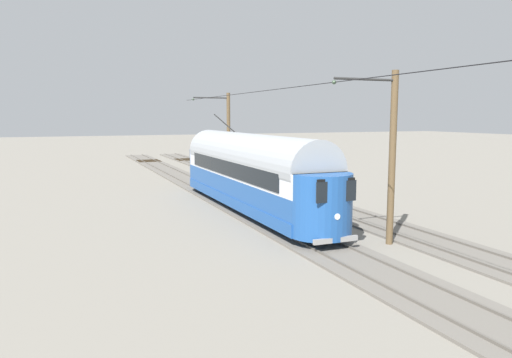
{
  "coord_description": "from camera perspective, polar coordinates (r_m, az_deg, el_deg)",
  "views": [
    {
      "loc": [
        11.92,
        25.07,
        5.23
      ],
      "look_at": [
        2.49,
        2.31,
        2.0
      ],
      "focal_mm": 33.64,
      "sensor_mm": 36.0,
      "label": 1
    }
  ],
  "objects": [
    {
      "name": "ground_plane",
      "position": [
        28.25,
        2.87,
        -3.2
      ],
      "size": [
        220.0,
        220.0,
        0.0
      ],
      "primitive_type": "plane",
      "color": "gray"
    },
    {
      "name": "track_streetcar_siding",
      "position": [
        29.53,
        6.58,
        -2.67
      ],
      "size": [
        2.8,
        80.0,
        0.18
      ],
      "color": "#666059",
      "rests_on": "ground"
    },
    {
      "name": "track_adjacent_siding",
      "position": [
        27.65,
        -1.65,
        -3.32
      ],
      "size": [
        2.8,
        80.0,
        0.18
      ],
      "color": "#666059",
      "rests_on": "ground"
    },
    {
      "name": "vintage_streetcar",
      "position": [
        26.27,
        -0.79,
        0.99
      ],
      "size": [
        2.65,
        18.02,
        5.2
      ],
      "color": "#1E4C93",
      "rests_on": "ground"
    },
    {
      "name": "catenary_pole_foreground",
      "position": [
        37.8,
        -3.41,
        5.13
      ],
      "size": [
        3.02,
        0.28,
        7.04
      ],
      "color": "brown",
      "rests_on": "ground"
    },
    {
      "name": "catenary_pole_mid_near",
      "position": [
        20.04,
        15.72,
        2.79
      ],
      "size": [
        3.02,
        0.28,
        7.04
      ],
      "color": "brown",
      "rests_on": "ground"
    },
    {
      "name": "overhead_wire_run",
      "position": [
        19.16,
        8.16,
        11.18
      ],
      "size": [
        2.81,
        44.0,
        0.18
      ],
      "color": "black",
      "rests_on": "ground"
    }
  ]
}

